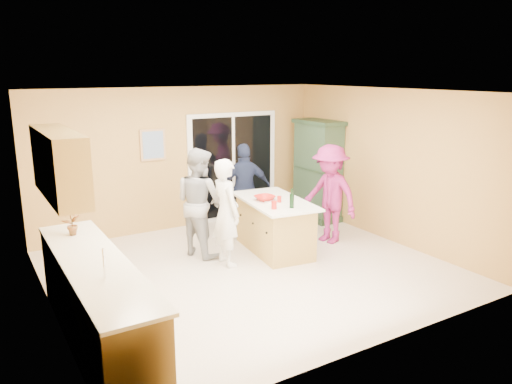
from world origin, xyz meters
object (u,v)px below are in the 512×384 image
kitchen_island (274,227)px  woman_white (226,213)px  woman_magenta (330,194)px  woman_navy (245,189)px  woman_grey (199,202)px  green_hutch (318,171)px

kitchen_island → woman_white: bearing=-166.5°
woman_white → woman_magenta: woman_magenta is taller
kitchen_island → woman_navy: 1.13m
woman_grey → woman_navy: (1.15, 0.55, -0.04)m
woman_navy → woman_magenta: 1.53m
kitchen_island → green_hutch: bearing=40.1°
kitchen_island → woman_grey: bearing=162.5°
kitchen_island → woman_navy: (0.05, 1.05, 0.41)m
green_hutch → woman_grey: 2.91m
kitchen_island → woman_grey: woman_grey is taller
woman_grey → woman_navy: bearing=-82.6°
woman_white → woman_navy: size_ratio=1.00×
kitchen_island → green_hutch: 2.15m
green_hutch → woman_navy: size_ratio=1.19×
woman_white → woman_grey: (-0.16, 0.61, 0.04)m
green_hutch → woman_grey: green_hutch is taller
woman_magenta → kitchen_island: bearing=-106.6°
woman_navy → woman_magenta: bearing=145.2°
woman_grey → woman_magenta: 2.23m
kitchen_island → green_hutch: green_hutch is taller
woman_grey → woman_magenta: (2.15, -0.60, -0.02)m
green_hutch → woman_magenta: green_hutch is taller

